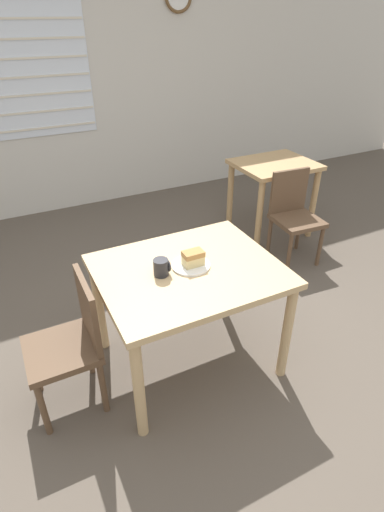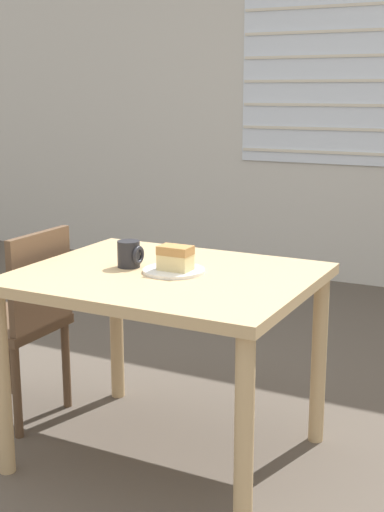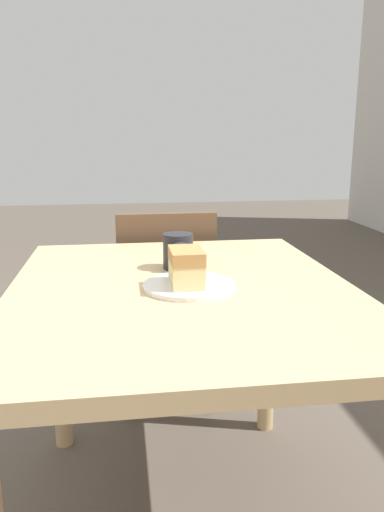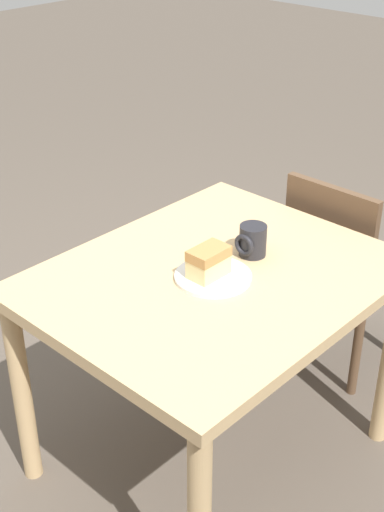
% 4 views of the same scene
% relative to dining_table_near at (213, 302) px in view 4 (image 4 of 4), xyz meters
% --- Properties ---
extents(ground_plane, '(14.00, 14.00, 0.00)m').
position_rel_dining_table_near_xyz_m(ground_plane, '(0.03, -0.19, -0.63)').
color(ground_plane, brown).
extents(dining_table_near, '(1.04, 0.85, 0.73)m').
position_rel_dining_table_near_xyz_m(dining_table_near, '(0.00, 0.00, 0.00)').
color(dining_table_near, tan).
rests_on(dining_table_near, ground_plane).
extents(chair_near_window, '(0.38, 0.38, 0.82)m').
position_rel_dining_table_near_xyz_m(chair_near_window, '(-0.71, 0.02, -0.18)').
color(chair_near_window, brown).
rests_on(chair_near_window, ground_plane).
extents(plate, '(0.23, 0.23, 0.01)m').
position_rel_dining_table_near_xyz_m(plate, '(0.02, 0.02, 0.11)').
color(plate, white).
rests_on(plate, dining_table_near).
extents(cake_slice, '(0.12, 0.08, 0.09)m').
position_rel_dining_table_near_xyz_m(cake_slice, '(0.03, 0.01, 0.16)').
color(cake_slice, '#E5CC89').
rests_on(cake_slice, plate).
extents(coffee_mug, '(0.09, 0.08, 0.10)m').
position_rel_dining_table_near_xyz_m(coffee_mug, '(-0.16, 0.01, 0.15)').
color(coffee_mug, '#232328').
rests_on(coffee_mug, dining_table_near).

